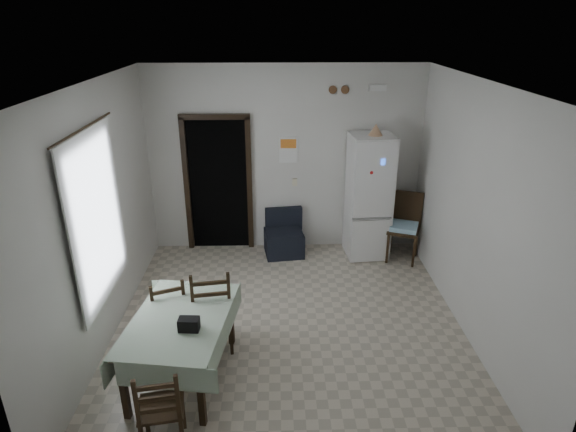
{
  "coord_description": "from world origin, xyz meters",
  "views": [
    {
      "loc": [
        -0.14,
        -4.94,
        3.52
      ],
      "look_at": [
        0.0,
        0.5,
        1.25
      ],
      "focal_mm": 30.0,
      "sensor_mm": 36.0,
      "label": 1
    }
  ],
  "objects_px": {
    "navy_seat": "(284,234)",
    "fridge": "(369,197)",
    "dining_chair_far_right": "(212,307)",
    "dining_chair_far_left": "(168,311)",
    "dining_table": "(183,348)",
    "corner_chair": "(404,228)",
    "dining_chair_near_head": "(161,406)"
  },
  "relations": [
    {
      "from": "navy_seat",
      "to": "dining_chair_near_head",
      "type": "height_order",
      "value": "dining_chair_near_head"
    },
    {
      "from": "fridge",
      "to": "navy_seat",
      "type": "bearing_deg",
      "value": 175.45
    },
    {
      "from": "dining_chair_near_head",
      "to": "dining_table",
      "type": "bearing_deg",
      "value": -100.72
    },
    {
      "from": "corner_chair",
      "to": "fridge",
      "type": "bearing_deg",
      "value": 177.48
    },
    {
      "from": "fridge",
      "to": "navy_seat",
      "type": "xyz_separation_m",
      "value": [
        -1.3,
        0.0,
        -0.61
      ]
    },
    {
      "from": "dining_table",
      "to": "dining_chair_near_head",
      "type": "relative_size",
      "value": 1.59
    },
    {
      "from": "dining_chair_far_right",
      "to": "dining_table",
      "type": "bearing_deg",
      "value": 55.78
    },
    {
      "from": "dining_chair_far_left",
      "to": "dining_chair_far_right",
      "type": "distance_m",
      "value": 0.51
    },
    {
      "from": "dining_chair_far_left",
      "to": "dining_chair_far_right",
      "type": "height_order",
      "value": "dining_chair_far_right"
    },
    {
      "from": "navy_seat",
      "to": "fridge",
      "type": "bearing_deg",
      "value": -7.67
    },
    {
      "from": "dining_table",
      "to": "dining_chair_far_right",
      "type": "relative_size",
      "value": 1.35
    },
    {
      "from": "corner_chair",
      "to": "dining_chair_far_left",
      "type": "height_order",
      "value": "corner_chair"
    },
    {
      "from": "navy_seat",
      "to": "dining_chair_far_right",
      "type": "distance_m",
      "value": 2.45
    },
    {
      "from": "fridge",
      "to": "dining_table",
      "type": "height_order",
      "value": "fridge"
    },
    {
      "from": "dining_table",
      "to": "navy_seat",
      "type": "bearing_deg",
      "value": 76.53
    },
    {
      "from": "dining_table",
      "to": "dining_chair_far_right",
      "type": "distance_m",
      "value": 0.59
    },
    {
      "from": "dining_chair_far_left",
      "to": "dining_chair_near_head",
      "type": "distance_m",
      "value": 1.43
    },
    {
      "from": "fridge",
      "to": "dining_chair_far_left",
      "type": "height_order",
      "value": "fridge"
    },
    {
      "from": "dining_table",
      "to": "dining_chair_far_right",
      "type": "height_order",
      "value": "dining_chair_far_right"
    },
    {
      "from": "dining_table",
      "to": "dining_chair_far_left",
      "type": "bearing_deg",
      "value": 123.27
    },
    {
      "from": "dining_chair_far_right",
      "to": "dining_chair_near_head",
      "type": "distance_m",
      "value": 1.42
    },
    {
      "from": "corner_chair",
      "to": "dining_chair_near_head",
      "type": "distance_m",
      "value": 4.54
    },
    {
      "from": "dining_table",
      "to": "corner_chair",
      "type": "bearing_deg",
      "value": 49.18
    },
    {
      "from": "corner_chair",
      "to": "dining_table",
      "type": "xyz_separation_m",
      "value": [
        -2.92,
        -2.57,
        -0.16
      ]
    },
    {
      "from": "navy_seat",
      "to": "corner_chair",
      "type": "relative_size",
      "value": 0.67
    },
    {
      "from": "dining_chair_far_left",
      "to": "dining_table",
      "type": "bearing_deg",
      "value": 93.73
    },
    {
      "from": "navy_seat",
      "to": "corner_chair",
      "type": "distance_m",
      "value": 1.85
    },
    {
      "from": "dining_chair_far_right",
      "to": "dining_chair_near_head",
      "type": "xyz_separation_m",
      "value": [
        -0.27,
        -1.39,
        -0.08
      ]
    },
    {
      "from": "dining_chair_far_right",
      "to": "fridge",
      "type": "bearing_deg",
      "value": -141.67
    },
    {
      "from": "dining_chair_far_left",
      "to": "navy_seat",
      "type": "bearing_deg",
      "value": -142.46
    },
    {
      "from": "fridge",
      "to": "dining_chair_far_right",
      "type": "height_order",
      "value": "fridge"
    },
    {
      "from": "dining_table",
      "to": "fridge",
      "type": "bearing_deg",
      "value": 57.35
    }
  ]
}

